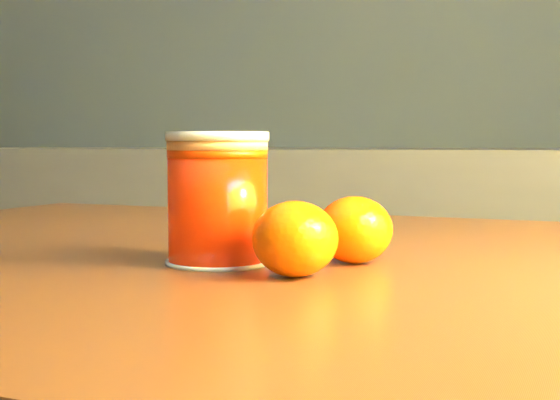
% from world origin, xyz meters
% --- Properties ---
extents(kitchen_counter, '(3.15, 0.60, 0.90)m').
position_xyz_m(kitchen_counter, '(0.00, 1.45, 0.45)').
color(kitchen_counter, '#545359').
rests_on(kitchen_counter, ground).
extents(table, '(1.14, 0.83, 0.82)m').
position_xyz_m(table, '(0.93, 0.30, 0.71)').
color(table, brown).
rests_on(table, ground).
extents(juice_glass, '(0.08, 0.08, 0.10)m').
position_xyz_m(juice_glass, '(0.89, 0.23, 0.87)').
color(juice_glass, red).
rests_on(juice_glass, table).
extents(orange_front, '(0.07, 0.07, 0.05)m').
position_xyz_m(orange_front, '(0.97, 0.19, 0.85)').
color(orange_front, '#FF5F05').
rests_on(orange_front, table).
extents(orange_back, '(0.06, 0.06, 0.05)m').
position_xyz_m(orange_back, '(0.99, 0.27, 0.85)').
color(orange_back, '#FF5F05').
rests_on(orange_back, table).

